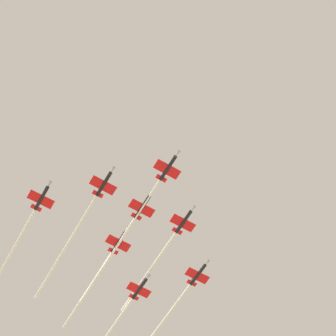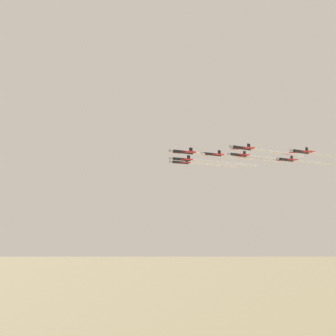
# 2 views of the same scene
# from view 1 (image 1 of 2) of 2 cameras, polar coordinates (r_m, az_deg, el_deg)

# --- Properties ---
(jet_lead) EXTENTS (36.95, 28.12, 2.35)m
(jet_lead) POSITION_cam_1_polar(r_m,az_deg,el_deg) (158.00, -2.07, -3.18)
(jet_lead) COLOR black
(jet_port_inner) EXTENTS (38.43, 29.23, 2.35)m
(jet_port_inner) POSITION_cam_1_polar(r_m,az_deg,el_deg) (169.23, -0.40, -8.95)
(jet_port_inner) COLOR black
(jet_starboard_inner) EXTENTS (45.24, 34.36, 2.35)m
(jet_starboard_inner) POSITION_cam_1_polar(r_m,az_deg,el_deg) (163.75, -9.63, -5.98)
(jet_starboard_inner) COLOR black
(jet_port_outer) EXTENTS (39.78, 30.25, 2.35)m
(jet_port_outer) POSITION_cam_1_polar(r_m,az_deg,el_deg) (165.98, -5.01, -7.60)
(jet_port_outer) COLOR black
(jet_starboard_outer) EXTENTS (43.68, 33.18, 2.35)m
(jet_starboard_outer) POSITION_cam_1_polar(r_m,az_deg,el_deg) (181.12, 0.76, -14.92)
(jet_starboard_outer) COLOR black
(jet_center_rear) EXTENTS (36.88, 28.06, 2.35)m
(jet_center_rear) POSITION_cam_1_polar(r_m,az_deg,el_deg) (168.19, -15.34, -6.11)
(jet_center_rear) COLOR black
(jet_port_trail) EXTENTS (38.29, 29.12, 2.35)m
(jet_port_trail) POSITION_cam_1_polar(r_m,az_deg,el_deg) (174.47, -7.33, -10.94)
(jet_port_trail) COLOR black
(jet_starboard_trail) EXTENTS (37.10, 28.23, 2.35)m
(jet_starboard_trail) POSITION_cam_1_polar(r_m,az_deg,el_deg) (182.12, -4.96, -15.54)
(jet_starboard_trail) COLOR black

